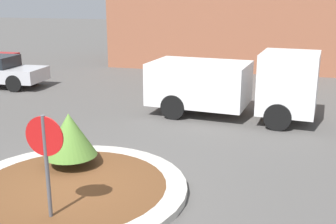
{
  "coord_description": "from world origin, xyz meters",
  "views": [
    {
      "loc": [
        4.03,
        -7.15,
        3.95
      ],
      "look_at": [
        1.33,
        2.66,
        1.12
      ],
      "focal_mm": 45.0,
      "sensor_mm": 36.0,
      "label": 1
    }
  ],
  "objects": [
    {
      "name": "island_shrub",
      "position": [
        -0.5,
        0.94,
        0.91
      ],
      "size": [
        1.2,
        1.2,
        1.25
      ],
      "color": "brown",
      "rests_on": "traffic_island"
    },
    {
      "name": "traffic_island",
      "position": [
        0.0,
        0.0,
        0.08
      ],
      "size": [
        4.78,
        4.78,
        0.16
      ],
      "color": "#BCB7AD",
      "rests_on": "ground_plane"
    },
    {
      "name": "storefront_building",
      "position": [
        1.8,
        17.74,
        3.32
      ],
      "size": [
        14.6,
        6.07,
        6.63
      ],
      "color": "#93563D",
      "rests_on": "ground_plane"
    },
    {
      "name": "ground_plane",
      "position": [
        0.0,
        0.0,
        0.0
      ],
      "size": [
        120.0,
        120.0,
        0.0
      ],
      "primitive_type": "plane",
      "color": "#514F4C"
    },
    {
      "name": "utility_truck",
      "position": [
        2.52,
        6.54,
        1.14
      ],
      "size": [
        5.57,
        2.61,
        2.24
      ],
      "rotation": [
        0.0,
        0.0,
        -0.1
      ],
      "color": "white",
      "rests_on": "ground_plane"
    },
    {
      "name": "stop_sign",
      "position": [
        0.25,
        -1.24,
        1.4
      ],
      "size": [
        0.7,
        0.07,
        2.03
      ],
      "color": "#4C4C51",
      "rests_on": "ground_plane"
    }
  ]
}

